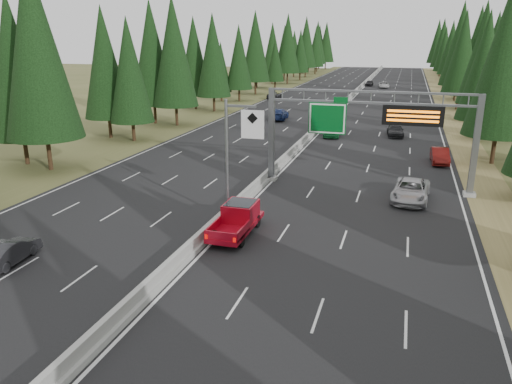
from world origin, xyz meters
The scene contains 19 objects.
road centered at (0.00, 80.00, 0.04)m, with size 32.00×260.00×0.08m, color black.
shoulder_right centered at (17.80, 80.00, 0.03)m, with size 3.60×260.00×0.06m, color olive.
shoulder_left centered at (-17.80, 80.00, 0.03)m, with size 3.60×260.00×0.06m, color #4D5427.
median_barrier centered at (0.00, 80.00, 0.41)m, with size 0.70×260.00×0.85m.
sign_gantry centered at (8.92, 34.88, 5.27)m, with size 16.75×0.98×7.80m.
hov_sign_pole centered at (0.58, 24.97, 4.72)m, with size 2.80×0.50×8.00m.
tree_row_right centered at (21.89, 70.71, 9.48)m, with size 12.22×245.59×18.55m.
tree_row_left centered at (-21.60, 73.96, 9.30)m, with size 11.39×245.53×18.93m.
silver_minivan centered at (11.82, 32.61, 0.85)m, with size 2.56×5.55×1.54m, color #A5A4A9.
red_pickup centered at (1.50, 22.82, 1.09)m, with size 2.00×5.61×1.83m.
car_ahead_green centered at (2.39, 56.21, 0.90)m, with size 1.93×4.80×1.64m, color #16632F.
car_ahead_dkred centered at (14.50, 45.52, 0.82)m, with size 1.57×4.51×1.48m, color #590F0C.
car_ahead_dkgrey centered at (9.91, 58.75, 0.76)m, with size 1.92×4.72×1.37m, color black.
car_ahead_white centered at (5.33, 121.35, 0.81)m, with size 2.43×5.26×1.46m, color #B8B8B8.
car_ahead_far centered at (1.50, 125.99, 0.78)m, with size 1.66×4.13×1.41m, color black.
car_onc_near centered at (-8.96, 15.00, 0.73)m, with size 1.38×3.95×1.30m, color #232326.
car_onc_blue centered at (-7.12, 67.25, 0.90)m, with size 2.29×5.64×1.64m, color navy.
car_onc_white centered at (-1.50, 80.78, 0.75)m, with size 1.58×3.92×1.33m, color beige.
car_onc_far centered at (-14.50, 92.53, 0.77)m, with size 2.29×4.96×1.38m, color black.
Camera 1 is at (10.97, -4.90, 11.82)m, focal length 35.00 mm.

